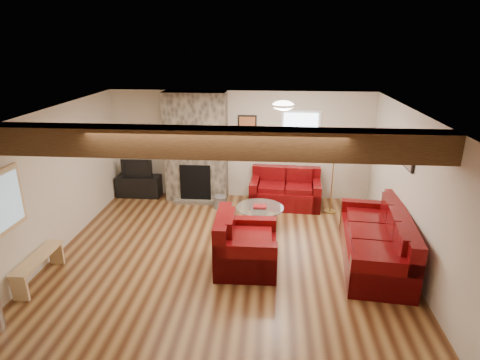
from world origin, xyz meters
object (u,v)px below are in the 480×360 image
Objects in this scene: tv_cabinet at (139,186)px; loveseat at (285,188)px; sofa_three at (375,237)px; television at (138,167)px; armchair_red at (246,241)px; coffee_table at (260,218)px; floor_lamp at (334,158)px.

loveseat is at bearing -4.94° from tv_cabinet.
tv_cabinet is (-4.90, 2.62, -0.20)m from sofa_three.
television reaches higher than tv_cabinet.
sofa_three is 3.19× the size of television.
coffee_table is at bearing -7.95° from armchair_red.
sofa_three is 2.30× the size of tv_cabinet.
floor_lamp reaches higher than loveseat.
tv_cabinet is 0.47m from television.
sofa_three is at bearing -82.41° from armchair_red.
sofa_three reaches higher than coffee_table.
loveseat is 1.31m from floor_lamp.
television is (-4.90, 2.62, 0.27)m from sofa_three.
armchair_red is (-2.13, -0.33, 0.00)m from sofa_three.
floor_lamp is at bearing -7.56° from tv_cabinet.
television is (-2.77, 2.95, 0.27)m from armchair_red.
armchair_red is at bearing -125.44° from floor_lamp.
coffee_table is 3.31m from tv_cabinet.
sofa_three is 2.16m from armchair_red.
tv_cabinet is at bearing 172.44° from floor_lamp.
loveseat is 1.52× the size of tv_cabinet.
loveseat is 1.34m from coffee_table.
tv_cabinet is at bearing 152.68° from coffee_table.
tv_cabinet is 1.39× the size of television.
television is 4.52m from floor_lamp.
loveseat reaches higher than coffee_table.
armchair_red is at bearing -75.69° from sofa_three.
coffee_table is at bearing -110.18° from loveseat.
sofa_three is 5.57m from tv_cabinet.
television reaches higher than sofa_three.
tv_cabinet is at bearing 0.00° from television.
tv_cabinet is 4.60m from floor_lamp.
armchair_red reaches higher than loveseat.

